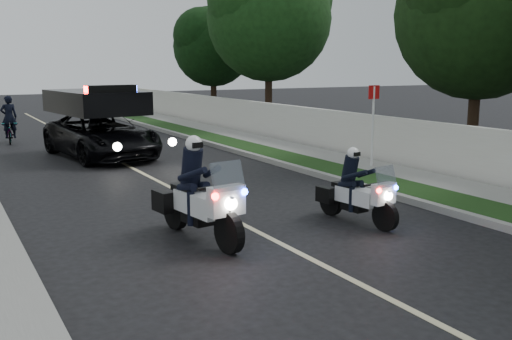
# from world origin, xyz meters

# --- Properties ---
(ground) EXTENTS (120.00, 120.00, 0.00)m
(ground) POSITION_xyz_m (0.00, 0.00, 0.00)
(ground) COLOR black
(ground) RESTS_ON ground
(curb_right) EXTENTS (0.20, 60.00, 0.15)m
(curb_right) POSITION_xyz_m (4.10, 10.00, 0.07)
(curb_right) COLOR gray
(curb_right) RESTS_ON ground
(grass_verge) EXTENTS (1.20, 60.00, 0.16)m
(grass_verge) POSITION_xyz_m (4.80, 10.00, 0.08)
(grass_verge) COLOR #193814
(grass_verge) RESTS_ON ground
(sidewalk_right) EXTENTS (1.40, 60.00, 0.16)m
(sidewalk_right) POSITION_xyz_m (6.10, 10.00, 0.08)
(sidewalk_right) COLOR gray
(sidewalk_right) RESTS_ON ground
(property_wall) EXTENTS (0.22, 60.00, 1.50)m
(property_wall) POSITION_xyz_m (7.10, 10.00, 0.75)
(property_wall) COLOR beige
(property_wall) RESTS_ON ground
(lane_marking) EXTENTS (0.12, 50.00, 0.01)m
(lane_marking) POSITION_xyz_m (0.00, 10.00, 0.00)
(lane_marking) COLOR #BFB78C
(lane_marking) RESTS_ON ground
(police_moto_left) EXTENTS (1.05, 2.28, 1.87)m
(police_moto_left) POSITION_xyz_m (-1.13, 4.87, 0.00)
(police_moto_left) COLOR silver
(police_moto_left) RESTS_ON ground
(police_moto_right) EXTENTS (0.84, 1.83, 1.50)m
(police_moto_right) POSITION_xyz_m (2.02, 4.43, 0.00)
(police_moto_right) COLOR silver
(police_moto_right) RESTS_ON ground
(police_suv) EXTENTS (3.16, 5.64, 2.61)m
(police_suv) POSITION_xyz_m (-0.25, 15.05, 0.00)
(police_suv) COLOR black
(police_suv) RESTS_ON ground
(bicycle) EXTENTS (0.75, 1.67, 0.84)m
(bicycle) POSITION_xyz_m (-2.51, 20.34, 0.00)
(bicycle) COLOR black
(bicycle) RESTS_ON ground
(cyclist) EXTENTS (0.62, 0.43, 1.67)m
(cyclist) POSITION_xyz_m (-2.51, 20.34, 0.00)
(cyclist) COLOR black
(cyclist) RESTS_ON ground
(sign_post) EXTENTS (0.41, 0.41, 2.57)m
(sign_post) POSITION_xyz_m (6.00, 8.67, 0.00)
(sign_post) COLOR red
(sign_post) RESTS_ON ground
(tree_right_c) EXTENTS (7.11, 7.11, 8.98)m
(tree_right_c) POSITION_xyz_m (10.34, 8.79, 0.00)
(tree_right_c) COLOR black
(tree_right_c) RESTS_ON ground
(tree_right_d) EXTENTS (6.62, 6.62, 10.25)m
(tree_right_d) POSITION_xyz_m (9.74, 21.05, 0.00)
(tree_right_d) COLOR #194216
(tree_right_d) RESTS_ON ground
(tree_right_e) EXTENTS (6.37, 6.37, 8.02)m
(tree_right_e) POSITION_xyz_m (10.03, 28.21, 0.00)
(tree_right_e) COLOR black
(tree_right_e) RESTS_ON ground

